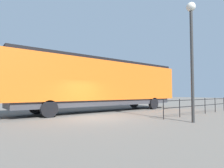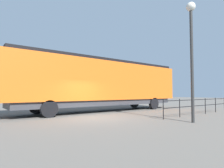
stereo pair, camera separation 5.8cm
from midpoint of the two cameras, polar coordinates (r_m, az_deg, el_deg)
The scene contains 4 objects.
ground_plane at distance 12.00m, azimuth -5.46°, elevation -10.15°, with size 120.00×120.00×0.00m, color #666059.
locomotive at distance 16.45m, azimuth -1.54°, elevation 0.30°, with size 2.94×15.82×4.35m.
lamp_post at distance 11.21m, azimuth 22.78°, elevation 12.16°, with size 0.49×0.49×6.45m.
platform_fence at distance 15.11m, azimuth 24.80°, elevation -5.53°, with size 0.05×8.50×1.17m.
Camera 1 is at (9.99, -6.45, 1.54)m, focal length 30.25 mm.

